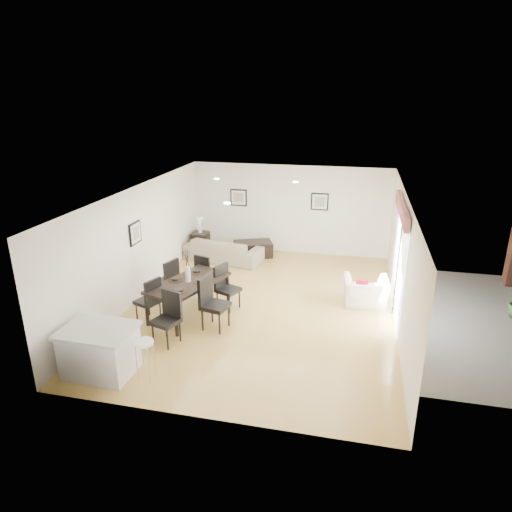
% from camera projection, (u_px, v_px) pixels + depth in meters
% --- Properties ---
extents(ground, '(8.00, 8.00, 0.00)m').
position_uv_depth(ground, '(262.00, 306.00, 10.67)').
color(ground, tan).
rests_on(ground, ground).
extents(wall_back, '(6.00, 0.04, 2.70)m').
position_uv_depth(wall_back, '(290.00, 210.00, 13.88)').
color(wall_back, white).
rests_on(wall_back, ground).
extents(wall_front, '(6.00, 0.04, 2.70)m').
position_uv_depth(wall_front, '(204.00, 342.00, 6.55)').
color(wall_front, white).
rests_on(wall_front, ground).
extents(wall_left, '(0.04, 8.00, 2.70)m').
position_uv_depth(wall_left, '(139.00, 243.00, 10.84)').
color(wall_left, white).
rests_on(wall_left, ground).
extents(wall_right, '(0.04, 8.00, 2.70)m').
position_uv_depth(wall_right, '(401.00, 262.00, 9.59)').
color(wall_right, white).
rests_on(wall_right, ground).
extents(ceiling, '(6.00, 8.00, 0.02)m').
position_uv_depth(ceiling, '(262.00, 193.00, 9.76)').
color(ceiling, white).
rests_on(ceiling, wall_back).
extents(sofa, '(2.39, 1.30, 0.66)m').
position_uv_depth(sofa, '(224.00, 250.00, 13.47)').
color(sofa, gray).
rests_on(sofa, ground).
extents(armchair, '(1.08, 0.96, 0.65)m').
position_uv_depth(armchair, '(365.00, 292.00, 10.66)').
color(armchair, white).
rests_on(armchair, ground).
extents(dining_table, '(1.55, 2.13, 0.80)m').
position_uv_depth(dining_table, '(188.00, 285.00, 10.05)').
color(dining_table, black).
rests_on(dining_table, ground).
extents(dining_chair_wnear, '(0.59, 0.59, 1.01)m').
position_uv_depth(dining_chair_wnear, '(150.00, 298.00, 9.78)').
color(dining_chair_wnear, black).
rests_on(dining_chair_wnear, ground).
extents(dining_chair_wfar, '(0.62, 0.62, 1.09)m').
position_uv_depth(dining_chair_wfar, '(168.00, 279.00, 10.65)').
color(dining_chair_wfar, black).
rests_on(dining_chair_wfar, ground).
extents(dining_chair_enear, '(0.61, 0.61, 1.16)m').
position_uv_depth(dining_chair_enear, '(211.00, 300.00, 9.52)').
color(dining_chair_enear, black).
rests_on(dining_chair_enear, ground).
extents(dining_chair_efar, '(0.61, 0.61, 1.04)m').
position_uv_depth(dining_chair_efar, '(225.00, 284.00, 10.43)').
color(dining_chair_efar, black).
rests_on(dining_chair_efar, ground).
extents(dining_chair_head, '(0.60, 0.60, 1.06)m').
position_uv_depth(dining_chair_head, '(169.00, 314.00, 9.00)').
color(dining_chair_head, black).
rests_on(dining_chair_head, ground).
extents(dining_chair_foot, '(0.56, 0.56, 1.00)m').
position_uv_depth(dining_chair_foot, '(205.00, 272.00, 11.21)').
color(dining_chair_foot, black).
rests_on(dining_chair_foot, ground).
extents(vase, '(0.95, 1.45, 0.74)m').
position_uv_depth(vase, '(188.00, 269.00, 9.92)').
color(vase, white).
rests_on(vase, dining_table).
extents(coffee_table, '(1.30, 1.05, 0.45)m').
position_uv_depth(coffee_table, '(253.00, 249.00, 13.87)').
color(coffee_table, black).
rests_on(coffee_table, ground).
extents(side_table, '(0.51, 0.51, 0.65)m').
position_uv_depth(side_table, '(201.00, 243.00, 14.14)').
color(side_table, black).
rests_on(side_table, ground).
extents(table_lamp, '(0.24, 0.24, 0.46)m').
position_uv_depth(table_lamp, '(200.00, 223.00, 13.93)').
color(table_lamp, white).
rests_on(table_lamp, side_table).
extents(cushion, '(0.29, 0.10, 0.28)m').
position_uv_depth(cushion, '(362.00, 285.00, 10.53)').
color(cushion, maroon).
rests_on(cushion, armchair).
extents(kitchen_island, '(1.26, 0.98, 0.87)m').
position_uv_depth(kitchen_island, '(100.00, 350.00, 8.03)').
color(kitchen_island, silver).
rests_on(kitchen_island, ground).
extents(bar_stool, '(0.34, 0.34, 0.74)m').
position_uv_depth(bar_stool, '(144.00, 347.00, 7.78)').
color(bar_stool, white).
rests_on(bar_stool, ground).
extents(framed_print_back_left, '(0.52, 0.04, 0.52)m').
position_uv_depth(framed_print_back_left, '(239.00, 198.00, 14.09)').
color(framed_print_back_left, black).
rests_on(framed_print_back_left, wall_back).
extents(framed_print_back_right, '(0.52, 0.04, 0.52)m').
position_uv_depth(framed_print_back_right, '(320.00, 202.00, 13.57)').
color(framed_print_back_right, black).
rests_on(framed_print_back_right, wall_back).
extents(framed_print_left_wall, '(0.04, 0.52, 0.52)m').
position_uv_depth(framed_print_left_wall, '(135.00, 233.00, 10.55)').
color(framed_print_left_wall, black).
rests_on(framed_print_left_wall, wall_left).
extents(sliding_door, '(0.12, 2.70, 2.57)m').
position_uv_depth(sliding_door, '(400.00, 244.00, 9.77)').
color(sliding_door, white).
rests_on(sliding_door, wall_right).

